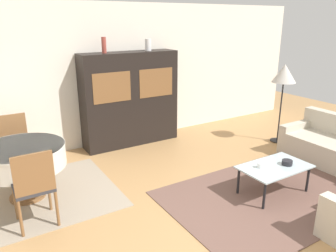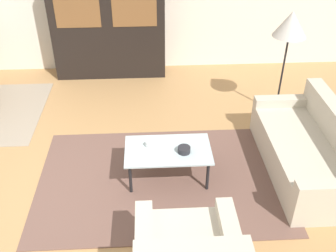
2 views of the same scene
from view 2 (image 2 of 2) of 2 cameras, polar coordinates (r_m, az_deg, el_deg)
ground_plane at (r=4.66m, az=-17.20°, el=-11.31°), size 14.00×14.00×0.00m
area_rug at (r=4.80m, az=-0.99°, el=-7.68°), size 2.94×1.99×0.01m
couch at (r=5.08m, az=19.95°, el=-3.42°), size 0.89×1.88×0.78m
coffee_table at (r=4.59m, az=0.00°, el=-3.82°), size 1.00×0.60×0.41m
display_cabinet at (r=6.95m, az=-8.63°, el=14.33°), size 1.90×0.47×1.81m
floor_lamp at (r=5.70m, az=17.35°, el=13.56°), size 0.46×0.46×1.57m
cup at (r=4.60m, az=-2.80°, el=-2.62°), size 0.07×0.07×0.07m
bowl at (r=4.51m, az=2.34°, el=-3.46°), size 0.15×0.15×0.07m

